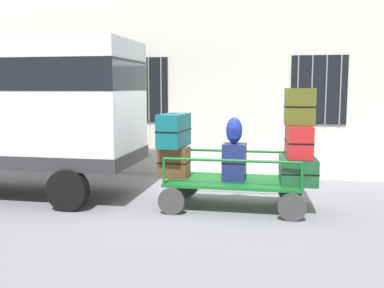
% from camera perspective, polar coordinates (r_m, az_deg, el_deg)
% --- Properties ---
extents(ground_plane, '(40.00, 40.00, 0.00)m').
position_cam_1_polar(ground_plane, '(8.02, 0.96, -7.62)').
color(ground_plane, gray).
extents(building_wall, '(12.00, 0.38, 5.00)m').
position_cam_1_polar(building_wall, '(10.44, 3.61, 9.65)').
color(building_wall, silver).
rests_on(building_wall, ground).
extents(van, '(4.63, 2.01, 2.90)m').
position_cam_1_polar(van, '(9.15, -21.54, 4.97)').
color(van, silver).
rests_on(van, ground).
extents(luggage_cart, '(2.36, 1.27, 0.49)m').
position_cam_1_polar(luggage_cart, '(7.69, 5.38, -5.22)').
color(luggage_cart, '#146023').
rests_on(luggage_cart, ground).
extents(cart_railing, '(2.23, 1.13, 0.44)m').
position_cam_1_polar(cart_railing, '(7.61, 5.42, -1.90)').
color(cart_railing, '#146023').
rests_on(cart_railing, luggage_cart).
extents(suitcase_left_bottom, '(0.55, 0.36, 0.55)m').
position_cam_1_polar(suitcase_left_bottom, '(7.80, -2.32, -2.34)').
color(suitcase_left_bottom, brown).
rests_on(suitcase_left_bottom, luggage_cart).
extents(suitcase_left_middle, '(0.47, 0.86, 0.58)m').
position_cam_1_polar(suitcase_left_middle, '(7.73, -2.33, 1.77)').
color(suitcase_left_middle, '#0F5960').
rests_on(suitcase_left_middle, suitcase_left_bottom).
extents(suitcase_midleft_bottom, '(0.40, 0.42, 0.63)m').
position_cam_1_polar(suitcase_midleft_bottom, '(7.62, 5.42, -2.28)').
color(suitcase_midleft_bottom, navy).
rests_on(suitcase_midleft_bottom, luggage_cart).
extents(suitcase_center_bottom, '(0.63, 0.86, 0.43)m').
position_cam_1_polar(suitcase_center_bottom, '(7.58, 13.36, -3.27)').
color(suitcase_center_bottom, '#194C28').
rests_on(suitcase_center_bottom, luggage_cart).
extents(suitcase_center_middle, '(0.46, 0.81, 0.53)m').
position_cam_1_polar(suitcase_center_middle, '(7.54, 13.45, 0.34)').
color(suitcase_center_middle, '#B21E1E').
rests_on(suitcase_center_middle, suitcase_center_bottom).
extents(suitcase_center_top, '(0.51, 0.39, 0.61)m').
position_cam_1_polar(suitcase_center_top, '(7.51, 13.57, 4.66)').
color(suitcase_center_top, '#4C5119').
rests_on(suitcase_center_top, suitcase_center_middle).
extents(backpack, '(0.27, 0.22, 0.44)m').
position_cam_1_polar(backpack, '(7.51, 5.39, 1.70)').
color(backpack, navy).
rests_on(backpack, suitcase_midleft_bottom).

